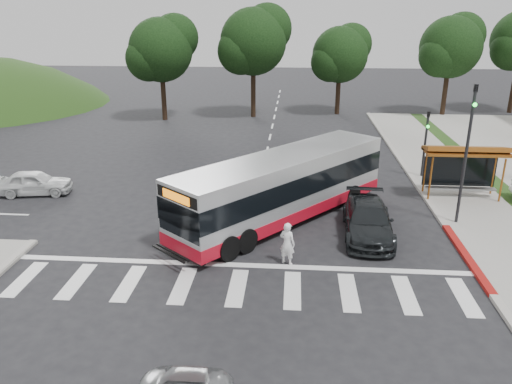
# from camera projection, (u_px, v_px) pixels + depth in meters

# --- Properties ---
(ground) EXTENTS (140.00, 140.00, 0.00)m
(ground) POSITION_uv_depth(u_px,v_px,m) (250.00, 231.00, 22.73)
(ground) COLOR black
(ground) RESTS_ON ground
(sidewalk_east) EXTENTS (4.00, 40.00, 0.12)m
(sidewalk_east) POSITION_uv_depth(u_px,v_px,m) (447.00, 180.00, 29.40)
(sidewalk_east) COLOR gray
(sidewalk_east) RESTS_ON ground
(curb_east) EXTENTS (0.30, 40.00, 0.15)m
(curb_east) POSITION_uv_depth(u_px,v_px,m) (413.00, 179.00, 29.54)
(curb_east) COLOR #9E9991
(curb_east) RESTS_ON ground
(curb_east_red) EXTENTS (0.32, 6.00, 0.15)m
(curb_east_red) POSITION_uv_depth(u_px,v_px,m) (466.00, 257.00, 20.17)
(curb_east_red) COLOR maroon
(curb_east_red) RESTS_ON ground
(crosswalk_ladder) EXTENTS (18.00, 2.60, 0.01)m
(crosswalk_ladder) POSITION_uv_depth(u_px,v_px,m) (237.00, 288.00, 18.05)
(crosswalk_ladder) COLOR silver
(crosswalk_ladder) RESTS_ON ground
(bus_shelter) EXTENTS (4.20, 1.60, 2.86)m
(bus_shelter) POSITION_uv_depth(u_px,v_px,m) (465.00, 156.00, 25.92)
(bus_shelter) COLOR #955018
(bus_shelter) RESTS_ON sidewalk_east
(traffic_signal_ne_tall) EXTENTS (0.18, 0.37, 6.50)m
(traffic_signal_ne_tall) POSITION_uv_depth(u_px,v_px,m) (468.00, 144.00, 22.10)
(traffic_signal_ne_tall) COLOR black
(traffic_signal_ne_tall) RESTS_ON ground
(traffic_signal_ne_short) EXTENTS (0.18, 0.37, 4.00)m
(traffic_signal_ne_short) POSITION_uv_depth(u_px,v_px,m) (426.00, 137.00, 29.14)
(traffic_signal_ne_short) COLOR black
(traffic_signal_ne_short) RESTS_ON ground
(tree_ne_a) EXTENTS (6.16, 5.74, 9.30)m
(tree_ne_a) POSITION_uv_depth(u_px,v_px,m) (451.00, 46.00, 45.66)
(tree_ne_a) COLOR black
(tree_ne_a) RESTS_ON parking_lot
(tree_north_a) EXTENTS (6.60, 6.15, 10.17)m
(tree_north_a) POSITION_uv_depth(u_px,v_px,m) (254.00, 40.00, 44.93)
(tree_north_a) COLOR black
(tree_north_a) RESTS_ON ground
(tree_north_b) EXTENTS (5.72, 5.33, 8.43)m
(tree_north_b) POSITION_uv_depth(u_px,v_px,m) (341.00, 54.00, 46.64)
(tree_north_b) COLOR black
(tree_north_b) RESTS_ON ground
(tree_north_c) EXTENTS (6.16, 5.74, 9.30)m
(tree_north_c) POSITION_uv_depth(u_px,v_px,m) (162.00, 49.00, 43.85)
(tree_north_c) COLOR black
(tree_north_c) RESTS_ON ground
(transit_bus) EXTENTS (9.95, 11.07, 3.17)m
(transit_bus) POSITION_uv_depth(u_px,v_px,m) (283.00, 188.00, 23.44)
(transit_bus) COLOR #ADAFB1
(transit_bus) RESTS_ON ground
(pedestrian) EXTENTS (0.76, 0.66, 1.76)m
(pedestrian) POSITION_uv_depth(u_px,v_px,m) (287.00, 244.00, 19.47)
(pedestrian) COLOR white
(pedestrian) RESTS_ON ground
(dark_sedan) EXTENTS (2.30, 5.17, 1.47)m
(dark_sedan) POSITION_uv_depth(u_px,v_px,m) (368.00, 220.00, 22.01)
(dark_sedan) COLOR black
(dark_sedan) RESTS_ON ground
(west_car_white) EXTENTS (4.11, 2.20, 1.33)m
(west_car_white) POSITION_uv_depth(u_px,v_px,m) (34.00, 183.00, 27.03)
(west_car_white) COLOR silver
(west_car_white) RESTS_ON ground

